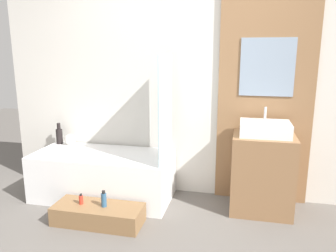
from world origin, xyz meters
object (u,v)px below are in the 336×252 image
object	(u,v)px
bottle_soap_secondary	(104,199)
vase_tall_dark	(59,135)
bathtub	(103,175)
vase_round_light	(70,140)
bottle_soap_primary	(81,199)
wooden_step_bench	(98,214)
sink	(265,129)

from	to	relation	value
bottle_soap_secondary	vase_tall_dark	bearing A→B (deg)	138.57
bathtub	vase_round_light	bearing A→B (deg)	155.87
bottle_soap_primary	bottle_soap_secondary	distance (m)	0.23
wooden_step_bench	bottle_soap_primary	size ratio (longest dim) A/B	8.26
bottle_soap_secondary	sink	bearing A→B (deg)	23.21
wooden_step_bench	sink	bearing A→B (deg)	22.33
vase_tall_dark	bathtub	bearing A→B (deg)	-21.04
vase_round_light	bottle_soap_secondary	distance (m)	1.11
wooden_step_bench	vase_round_light	world-z (taller)	vase_round_light
sink	bottle_soap_primary	distance (m)	1.87
bathtub	bottle_soap_secondary	bearing A→B (deg)	-65.83
wooden_step_bench	sink	world-z (taller)	sink
wooden_step_bench	vase_round_light	bearing A→B (deg)	131.74
vase_tall_dark	bottle_soap_primary	distance (m)	1.10
bathtub	sink	xyz separation A→B (m)	(1.67, 0.07, 0.60)
sink	bottle_soap_primary	bearing A→B (deg)	-159.73
vase_round_light	bottle_soap_primary	size ratio (longest dim) A/B	1.25
bathtub	sink	distance (m)	1.77
bathtub	bottle_soap_secondary	distance (m)	0.59
wooden_step_bench	vase_tall_dark	distance (m)	1.26
wooden_step_bench	bottle_soap_primary	xyz separation A→B (m)	(-0.17, -0.00, 0.13)
bottle_soap_primary	bottle_soap_secondary	xyz separation A→B (m)	(0.23, 0.00, 0.02)
wooden_step_bench	bottle_soap_primary	world-z (taller)	bottle_soap_primary
bathtub	bottle_soap_primary	size ratio (longest dim) A/B	14.59
vase_round_light	bathtub	bearing A→B (deg)	-24.13
wooden_step_bench	bottle_soap_secondary	distance (m)	0.17
bathtub	vase_tall_dark	distance (m)	0.78
wooden_step_bench	vase_tall_dark	size ratio (longest dim) A/B	3.37
bathtub	wooden_step_bench	world-z (taller)	bathtub
bottle_soap_primary	wooden_step_bench	bearing A→B (deg)	0.00
wooden_step_bench	bottle_soap_primary	distance (m)	0.21
bathtub	vase_tall_dark	bearing A→B (deg)	158.96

